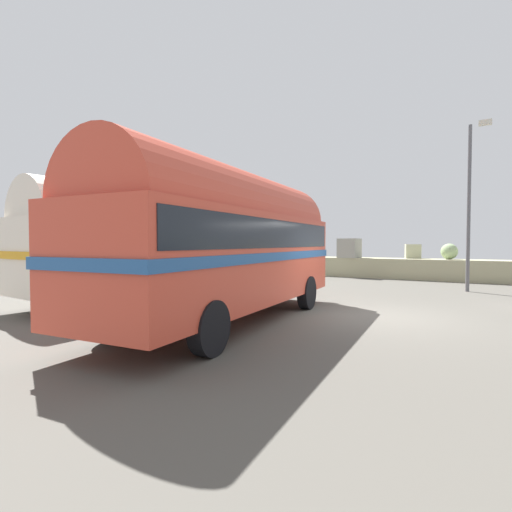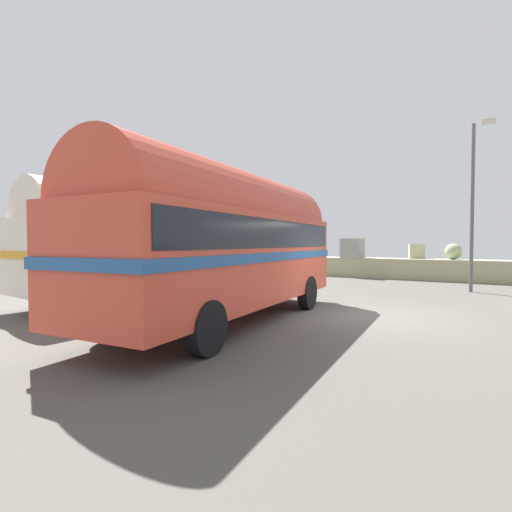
% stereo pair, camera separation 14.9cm
% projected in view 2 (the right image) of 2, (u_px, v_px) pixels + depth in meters
% --- Properties ---
extents(ground, '(32.00, 26.00, 0.02)m').
position_uv_depth(ground, '(374.00, 317.00, 10.09)').
color(ground, '#534F48').
extents(breakwater, '(31.36, 2.03, 2.49)m').
position_uv_depth(breakwater, '(444.00, 267.00, 19.85)').
color(breakwater, tan).
rests_on(breakwater, ground).
extents(vintage_coach, '(3.19, 8.77, 3.70)m').
position_uv_depth(vintage_coach, '(229.00, 238.00, 9.30)').
color(vintage_coach, black).
rests_on(vintage_coach, ground).
extents(second_coach, '(3.12, 8.75, 3.70)m').
position_uv_depth(second_coach, '(151.00, 240.00, 13.23)').
color(second_coach, black).
rests_on(second_coach, ground).
extents(lamp_post, '(0.80, 0.58, 6.57)m').
position_uv_depth(lamp_post, '(474.00, 198.00, 14.95)').
color(lamp_post, '#5B5B60').
rests_on(lamp_post, ground).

